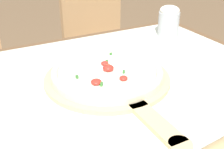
# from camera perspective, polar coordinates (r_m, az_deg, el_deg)

# --- Properties ---
(dining_table) EXTENTS (1.21, 0.99, 0.74)m
(dining_table) POSITION_cam_1_polar(r_m,az_deg,el_deg) (0.79, -1.41, -11.82)
(dining_table) COLOR brown
(dining_table) RESTS_ON ground_plane
(towel_cloth) EXTENTS (1.13, 0.91, 0.00)m
(towel_cloth) POSITION_cam_1_polar(r_m,az_deg,el_deg) (0.73, -1.51, -5.18)
(towel_cloth) COLOR silver
(towel_cloth) RESTS_ON dining_table
(pizza_peel) EXTENTS (0.36, 0.53, 0.01)m
(pizza_peel) POSITION_cam_1_polar(r_m,az_deg,el_deg) (0.80, -0.38, -1.19)
(pizza_peel) COLOR #D6B784
(pizza_peel) RESTS_ON towel_cloth
(pizza) EXTENTS (0.32, 0.32, 0.04)m
(pizza) POSITION_cam_1_polar(r_m,az_deg,el_deg) (0.80, -0.99, 0.54)
(pizza) COLOR beige
(pizza) RESTS_ON pizza_peel
(chair_right) EXTENTS (0.43, 0.43, 0.88)m
(chair_right) POSITION_cam_1_polar(r_m,az_deg,el_deg) (1.67, -2.46, 5.49)
(chair_right) COLOR tan
(chair_right) RESTS_ON ground_plane
(flour_cup) EXTENTS (0.08, 0.08, 0.12)m
(flour_cup) POSITION_cam_1_polar(r_m,az_deg,el_deg) (1.17, 11.46, 10.73)
(flour_cup) COLOR #B2B7BC
(flour_cup) RESTS_ON towel_cloth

